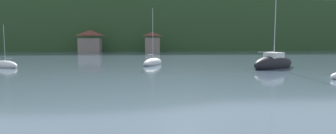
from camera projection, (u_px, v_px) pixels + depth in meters
wooded_hillside at (102, 32)px, 118.95m from camera, size 352.00×46.80×48.27m
shore_building_west at (90, 41)px, 87.11m from camera, size 7.04×5.60×7.12m
shore_building_westcentral at (152, 42)px, 87.93m from camera, size 4.92×4.00×6.53m
sailboat_far_0 at (153, 63)px, 39.74m from camera, size 3.80×6.19×8.53m
sailboat_far_2 at (274, 63)px, 34.76m from camera, size 8.08×6.71×10.18m
sailboat_far_7 at (6, 65)px, 35.69m from camera, size 4.78×3.99×5.94m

